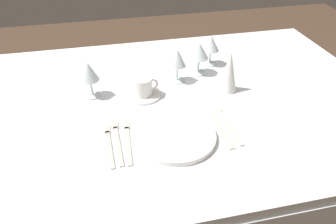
{
  "coord_description": "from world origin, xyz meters",
  "views": [
    {
      "loc": [
        -0.17,
        -0.99,
        1.42
      ],
      "look_at": [
        0.02,
        -0.11,
        0.76
      ],
      "focal_mm": 33.86,
      "sensor_mm": 36.0,
      "label": 1
    }
  ],
  "objects_px": {
    "fork_salad": "(109,144)",
    "wine_glass_left": "(211,45)",
    "wine_glass_centre": "(89,73)",
    "wine_glass_far": "(199,52)",
    "napkin_folded": "(229,71)",
    "fork_inner": "(117,140)",
    "wine_glass_right": "(178,59)",
    "dinner_knife": "(221,129)",
    "coffee_cup_left": "(143,86)",
    "spoon_soup": "(226,121)",
    "fork_outer": "(128,140)",
    "dinner_plate": "(176,136)"
  },
  "relations": [
    {
      "from": "dinner_plate",
      "to": "spoon_soup",
      "type": "height_order",
      "value": "dinner_plate"
    },
    {
      "from": "wine_glass_centre",
      "to": "napkin_folded",
      "type": "relative_size",
      "value": 0.86
    },
    {
      "from": "fork_outer",
      "to": "wine_glass_centre",
      "type": "bearing_deg",
      "value": 109.57
    },
    {
      "from": "dinner_plate",
      "to": "dinner_knife",
      "type": "bearing_deg",
      "value": 3.95
    },
    {
      "from": "fork_inner",
      "to": "napkin_folded",
      "type": "bearing_deg",
      "value": 25.2
    },
    {
      "from": "wine_glass_centre",
      "to": "wine_glass_far",
      "type": "xyz_separation_m",
      "value": [
        0.45,
        0.09,
        -0.0
      ]
    },
    {
      "from": "dinner_plate",
      "to": "napkin_folded",
      "type": "bearing_deg",
      "value": 42.1
    },
    {
      "from": "wine_glass_right",
      "to": "napkin_folded",
      "type": "bearing_deg",
      "value": -32.08
    },
    {
      "from": "dinner_knife",
      "to": "coffee_cup_left",
      "type": "distance_m",
      "value": 0.35
    },
    {
      "from": "napkin_folded",
      "to": "fork_inner",
      "type": "bearing_deg",
      "value": -154.8
    },
    {
      "from": "fork_outer",
      "to": "wine_glass_centre",
      "type": "height_order",
      "value": "wine_glass_centre"
    },
    {
      "from": "coffee_cup_left",
      "to": "wine_glass_far",
      "type": "distance_m",
      "value": 0.29
    },
    {
      "from": "fork_inner",
      "to": "wine_glass_right",
      "type": "bearing_deg",
      "value": 49.52
    },
    {
      "from": "spoon_soup",
      "to": "napkin_folded",
      "type": "distance_m",
      "value": 0.22
    },
    {
      "from": "dinner_plate",
      "to": "dinner_knife",
      "type": "xyz_separation_m",
      "value": [
        0.16,
        0.01,
        -0.01
      ]
    },
    {
      "from": "dinner_plate",
      "to": "fork_outer",
      "type": "xyz_separation_m",
      "value": [
        -0.15,
        0.02,
        -0.01
      ]
    },
    {
      "from": "wine_glass_left",
      "to": "napkin_folded",
      "type": "xyz_separation_m",
      "value": [
        -0.0,
        -0.23,
        -0.01
      ]
    },
    {
      "from": "wine_glass_centre",
      "to": "spoon_soup",
      "type": "bearing_deg",
      "value": -30.36
    },
    {
      "from": "dinner_plate",
      "to": "wine_glass_right",
      "type": "relative_size",
      "value": 1.81
    },
    {
      "from": "spoon_soup",
      "to": "wine_glass_centre",
      "type": "xyz_separation_m",
      "value": [
        -0.45,
        0.26,
        0.1
      ]
    },
    {
      "from": "dinner_knife",
      "to": "fork_inner",
      "type": "bearing_deg",
      "value": 177.17
    },
    {
      "from": "napkin_folded",
      "to": "spoon_soup",
      "type": "bearing_deg",
      "value": -112.17
    },
    {
      "from": "dinner_knife",
      "to": "coffee_cup_left",
      "type": "xyz_separation_m",
      "value": [
        -0.22,
        0.26,
        0.04
      ]
    },
    {
      "from": "fork_inner",
      "to": "dinner_plate",
      "type": "bearing_deg",
      "value": -8.54
    },
    {
      "from": "coffee_cup_left",
      "to": "napkin_folded",
      "type": "bearing_deg",
      "value": -5.1
    },
    {
      "from": "dinner_knife",
      "to": "spoon_soup",
      "type": "xyz_separation_m",
      "value": [
        0.03,
        0.04,
        -0.0
      ]
    },
    {
      "from": "dinner_plate",
      "to": "fork_outer",
      "type": "distance_m",
      "value": 0.16
    },
    {
      "from": "fork_inner",
      "to": "wine_glass_left",
      "type": "distance_m",
      "value": 0.64
    },
    {
      "from": "wine_glass_centre",
      "to": "wine_glass_left",
      "type": "bearing_deg",
      "value": 16.26
    },
    {
      "from": "dinner_knife",
      "to": "fork_salad",
      "type": "bearing_deg",
      "value": 179.03
    },
    {
      "from": "fork_outer",
      "to": "dinner_plate",
      "type": "bearing_deg",
      "value": -8.31
    },
    {
      "from": "fork_salad",
      "to": "wine_glass_left",
      "type": "distance_m",
      "value": 0.67
    },
    {
      "from": "fork_salad",
      "to": "wine_glass_far",
      "type": "relative_size",
      "value": 1.48
    },
    {
      "from": "fork_inner",
      "to": "dinner_knife",
      "type": "height_order",
      "value": "same"
    },
    {
      "from": "dinner_knife",
      "to": "napkin_folded",
      "type": "bearing_deg",
      "value": 64.74
    },
    {
      "from": "dinner_plate",
      "to": "wine_glass_centre",
      "type": "xyz_separation_m",
      "value": [
        -0.26,
        0.31,
        0.09
      ]
    },
    {
      "from": "fork_outer",
      "to": "wine_glass_far",
      "type": "xyz_separation_m",
      "value": [
        0.35,
        0.38,
        0.1
      ]
    },
    {
      "from": "dinner_knife",
      "to": "wine_glass_right",
      "type": "distance_m",
      "value": 0.36
    },
    {
      "from": "spoon_soup",
      "to": "wine_glass_far",
      "type": "bearing_deg",
      "value": 89.23
    },
    {
      "from": "dinner_knife",
      "to": "wine_glass_far",
      "type": "xyz_separation_m",
      "value": [
        0.04,
        0.39,
        0.1
      ]
    },
    {
      "from": "napkin_folded",
      "to": "fork_outer",
      "type": "bearing_deg",
      "value": -152.52
    },
    {
      "from": "fork_outer",
      "to": "wine_glass_left",
      "type": "xyz_separation_m",
      "value": [
        0.42,
        0.44,
        0.09
      ]
    },
    {
      "from": "fork_outer",
      "to": "coffee_cup_left",
      "type": "xyz_separation_m",
      "value": [
        0.09,
        0.25,
        0.04
      ]
    },
    {
      "from": "wine_glass_far",
      "to": "napkin_folded",
      "type": "height_order",
      "value": "napkin_folded"
    },
    {
      "from": "spoon_soup",
      "to": "coffee_cup_left",
      "type": "distance_m",
      "value": 0.34
    },
    {
      "from": "fork_outer",
      "to": "fork_salad",
      "type": "height_order",
      "value": "same"
    },
    {
      "from": "fork_salad",
      "to": "wine_glass_left",
      "type": "height_order",
      "value": "wine_glass_left"
    },
    {
      "from": "wine_glass_left",
      "to": "wine_glass_right",
      "type": "height_order",
      "value": "wine_glass_right"
    },
    {
      "from": "wine_glass_left",
      "to": "coffee_cup_left",
      "type": "bearing_deg",
      "value": -149.62
    },
    {
      "from": "wine_glass_centre",
      "to": "wine_glass_far",
      "type": "bearing_deg",
      "value": 10.67
    }
  ]
}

